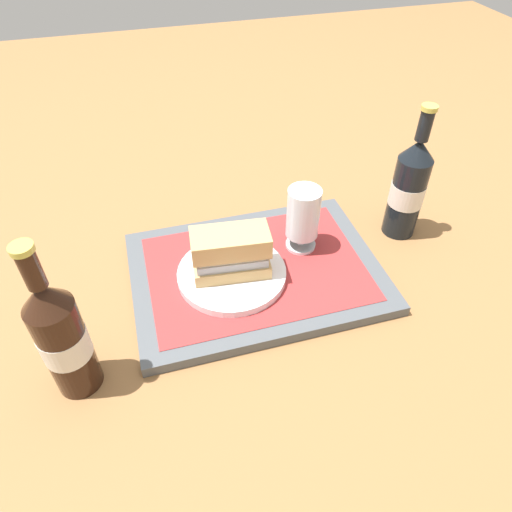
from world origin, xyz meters
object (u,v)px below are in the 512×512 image
at_px(plate, 232,274).
at_px(beer_bottle, 409,187).
at_px(beer_glass, 303,216).
at_px(second_bottle, 62,337).
at_px(sandwich, 233,252).

relative_size(plate, beer_bottle, 0.71).
distance_m(beer_glass, second_bottle, 0.44).
relative_size(plate, second_bottle, 0.71).
bearing_deg(plate, sandwich, -6.01).
xyz_separation_m(sandwich, second_bottle, (-0.26, -0.13, 0.03)).
bearing_deg(beer_glass, plate, -162.73).
xyz_separation_m(plate, beer_bottle, (0.36, 0.06, 0.08)).
xyz_separation_m(plate, second_bottle, (-0.26, -0.13, 0.08)).
xyz_separation_m(sandwich, beer_bottle, (0.36, 0.06, 0.03)).
relative_size(sandwich, beer_glass, 1.09).
bearing_deg(plate, beer_bottle, 9.16).
relative_size(sandwich, beer_bottle, 0.51).
bearing_deg(plate, beer_glass, 17.27).
bearing_deg(beer_bottle, sandwich, -170.70).
bearing_deg(second_bottle, sandwich, 26.08).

